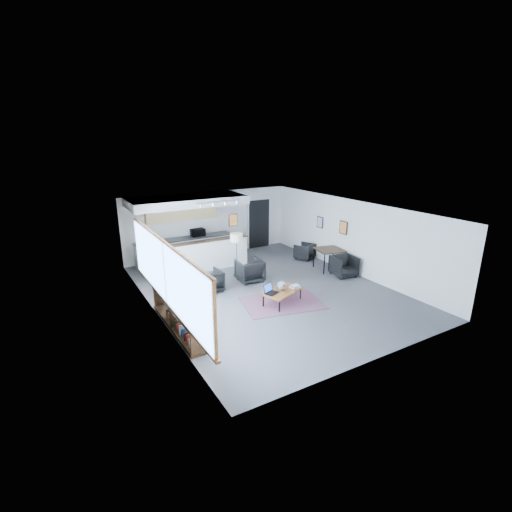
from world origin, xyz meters
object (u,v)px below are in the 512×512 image
coffee_table (283,291)px  armchair_left (209,280)px  dining_chair_far (305,252)px  microwave (198,232)px  book_stack (295,286)px  armchair_right (250,269)px  floor_lamp (236,239)px  laptop (270,290)px  ceramic_pot (282,286)px  dining_table (329,251)px  dining_chair_near (344,267)px

coffee_table → armchair_left: size_ratio=1.80×
dining_chair_far → microwave: (-3.65, 2.17, 0.81)m
book_stack → armchair_right: size_ratio=0.36×
book_stack → armchair_right: armchair_right is taller
coffee_table → microwave: size_ratio=2.58×
book_stack → armchair_right: bearing=101.3°
armchair_right → floor_lamp: (-0.11, 0.72, 0.91)m
armchair_right → microwave: 3.31m
laptop → ceramic_pot: bearing=-25.0°
dining_table → dining_chair_far: bearing=90.0°
laptop → dining_chair_near: 3.61m
floor_lamp → dining_table: bearing=-19.7°
coffee_table → armchair_right: armchair_right is taller
microwave → dining_table: bearing=-48.0°
coffee_table → ceramic_pot: size_ratio=4.92×
floor_lamp → dining_table: floor_lamp is taller
armchair_left → armchair_right: armchair_right is taller
floor_lamp → dining_chair_far: bearing=5.4°
coffee_table → floor_lamp: 2.90m
laptop → dining_table: (3.53, 1.54, 0.24)m
laptop → armchair_left: size_ratio=0.59×
dining_table → dining_chair_near: bearing=-90.0°
ceramic_pot → armchair_right: size_ratio=0.34×
coffee_table → book_stack: book_stack is taller
armchair_left → dining_table: (4.61, -0.29, 0.33)m
ceramic_pot → book_stack: ceramic_pot is taller
dining_chair_near → dining_chair_far: dining_chair_near is taller
floor_lamp → dining_table: (3.20, -1.15, -0.61)m
coffee_table → ceramic_pot: (-0.01, 0.03, 0.17)m
armchair_right → coffee_table: bearing=92.9°
dining_chair_near → microwave: size_ratio=1.29×
coffee_table → dining_table: bearing=5.1°
laptop → dining_chair_near: size_ratio=0.66×
armchair_left → microwave: (0.96, 3.32, 0.73)m
laptop → armchair_right: (0.44, 1.97, -0.06)m
floor_lamp → ceramic_pot: bearing=-88.5°
laptop → dining_chair_near: dining_chair_near is taller
book_stack → dining_table: bearing=30.7°
floor_lamp → dining_chair_far: floor_lamp is taller
armchair_left → microwave: bearing=-109.3°
dining_chair_near → microwave: microwave is taller
armchair_left → armchair_right: size_ratio=0.92×
dining_chair_near → microwave: (-3.65, 4.40, 0.77)m
dining_table → microwave: size_ratio=2.07×
dining_chair_near → microwave: bearing=137.8°
armchair_right → dining_chair_near: armchair_right is taller
dining_chair_near → dining_chair_far: size_ratio=1.15×
microwave → floor_lamp: bearing=-83.0°
coffee_table → dining_table: (3.12, 1.59, 0.34)m
armchair_right → book_stack: bearing=105.2°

